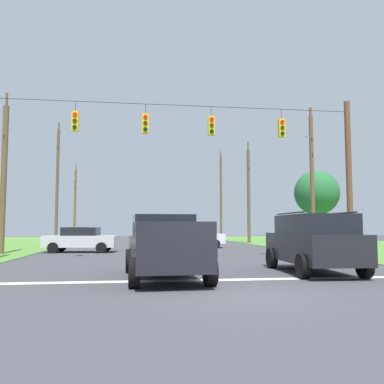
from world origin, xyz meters
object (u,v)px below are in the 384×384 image
at_px(pickup_truck, 165,246).
at_px(distant_car_oncoming, 78,236).
at_px(utility_pole_far_right, 249,194).
at_px(tree_roadside_right, 317,193).
at_px(utility_pole_mid_right, 312,178).
at_px(utility_pole_far_left, 4,176).
at_px(distant_car_crossing_white, 195,237).
at_px(utility_pole_distant_left, 75,202).
at_px(utility_pole_distant_right, 57,184).
at_px(utility_pole_near_left, 221,196).
at_px(overhead_signal_span, 179,166).
at_px(distant_car_far_parked, 81,239).
at_px(suv_black, 313,242).

height_order(pickup_truck, distant_car_oncoming, pickup_truck).
xyz_separation_m(utility_pole_far_right, tree_roadside_right, (3.21, -8.04, -0.49)).
height_order(distant_car_oncoming, utility_pole_mid_right, utility_pole_mid_right).
bearing_deg(utility_pole_far_left, distant_car_crossing_white, 25.33).
relative_size(utility_pole_distant_left, tree_roadside_right, 1.57).
bearing_deg(pickup_truck, distant_car_crossing_white, 78.92).
relative_size(pickup_truck, utility_pole_far_left, 0.58).
relative_size(utility_pole_distant_right, utility_pole_distant_left, 1.22).
height_order(utility_pole_near_left, utility_pole_far_left, utility_pole_near_left).
height_order(pickup_truck, tree_roadside_right, tree_roadside_right).
bearing_deg(utility_pole_distant_right, pickup_truck, -73.13).
distance_m(overhead_signal_span, tree_roadside_right, 15.91).
relative_size(distant_car_far_parked, tree_roadside_right, 0.75).
distance_m(utility_pole_distant_left, tree_roadside_right, 31.02).
relative_size(pickup_truck, distant_car_oncoming, 1.27).
relative_size(overhead_signal_span, distant_car_far_parked, 4.04).
bearing_deg(overhead_signal_span, distant_car_far_parked, 130.46).
bearing_deg(overhead_signal_span, utility_pole_distant_left, 106.14).
relative_size(distant_car_crossing_white, utility_pole_near_left, 0.38).
distance_m(distant_car_oncoming, tree_roadside_right, 19.07).
xyz_separation_m(utility_pole_far_left, utility_pole_distant_right, (0.33, 14.62, 1.06)).
bearing_deg(distant_car_far_parked, suv_black, -53.50).
bearing_deg(suv_black, utility_pole_far_left, 140.06).
relative_size(utility_pole_near_left, utility_pole_far_left, 1.22).
distance_m(utility_pole_near_left, utility_pole_distant_right, 22.66).
bearing_deg(distant_car_oncoming, distant_car_far_parked, -81.08).
relative_size(distant_car_crossing_white, utility_pole_mid_right, 0.48).
height_order(distant_car_far_parked, utility_pole_far_left, utility_pole_far_left).
bearing_deg(tree_roadside_right, overhead_signal_span, -138.40).
height_order(distant_car_crossing_white, tree_roadside_right, tree_roadside_right).
distance_m(utility_pole_far_right, utility_pole_near_left, 14.49).
xyz_separation_m(distant_car_crossing_white, tree_roadside_right, (9.56, -0.17, 3.38)).
bearing_deg(suv_black, distant_car_far_parked, 126.50).
xyz_separation_m(distant_car_oncoming, utility_pole_far_right, (15.25, 4.69, 3.87)).
xyz_separation_m(distant_car_crossing_white, utility_pole_distant_right, (-11.64, 8.95, 4.73)).
bearing_deg(distant_car_oncoming, utility_pole_mid_right, -31.65).
bearing_deg(distant_car_crossing_white, utility_pole_near_left, 73.42).
distance_m(utility_pole_mid_right, utility_pole_distant_right, 23.70).
bearing_deg(utility_pole_distant_left, distant_car_oncoming, -81.13).
relative_size(overhead_signal_span, utility_pole_far_right, 1.85).
xyz_separation_m(utility_pole_mid_right, tree_roadside_right, (3.08, 6.13, -0.41)).
bearing_deg(utility_pole_mid_right, utility_pole_far_right, 90.53).
xyz_separation_m(overhead_signal_span, tree_roadside_right, (11.89, 10.56, -0.35)).
relative_size(suv_black, utility_pole_distant_right, 0.43).
relative_size(suv_black, utility_pole_distant_left, 0.52).
xyz_separation_m(pickup_truck, distant_car_oncoming, (-5.40, 21.06, -0.18)).
bearing_deg(utility_pole_far_left, tree_roadside_right, 14.33).
bearing_deg(utility_pole_distant_left, suv_black, -71.01).
distance_m(distant_car_far_parked, utility_pole_far_left, 5.76).
distance_m(overhead_signal_span, distant_car_far_parked, 9.08).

